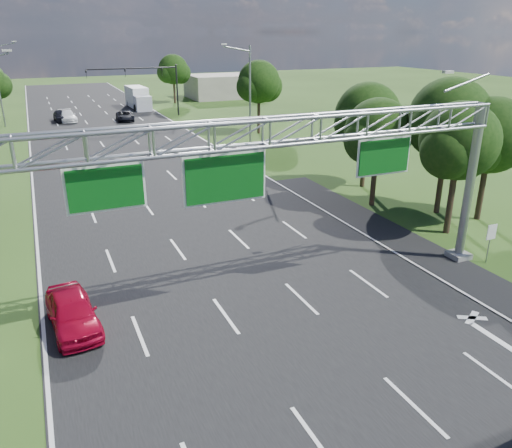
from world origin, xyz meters
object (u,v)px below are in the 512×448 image
sign_gantry (268,147)px  traffic_signal (152,79)px  red_coupe (72,312)px  box_truck (138,98)px  regulatory_sign (491,235)px

sign_gantry → traffic_signal: 53.51m
red_coupe → box_truck: box_truck is taller
red_coupe → box_truck: size_ratio=0.51×
regulatory_sign → traffic_signal: bearing=95.2°
regulatory_sign → red_coupe: 20.22m
regulatory_sign → sign_gantry: bearing=175.2°
regulatory_sign → box_truck: box_truck is taller
traffic_signal → regulatory_sign: bearing=-84.8°
traffic_signal → red_coupe: size_ratio=2.83×
red_coupe → sign_gantry: bearing=-13.5°
sign_gantry → regulatory_sign: (12.07, -1.02, -5.38)m
regulatory_sign → traffic_signal: size_ratio=0.17×
sign_gantry → box_truck: sign_gantry is taller
traffic_signal → red_coupe: (-15.17, -51.86, -4.43)m
red_coupe → box_truck: (14.90, 61.34, 0.80)m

